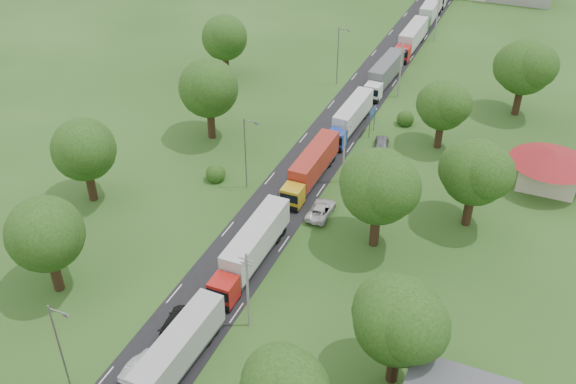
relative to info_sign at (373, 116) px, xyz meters
The scene contains 31 objects.
ground 35.51m from the info_sign, 98.45° to the right, with size 260.00×260.00×0.00m, color #234517.
road 16.16m from the info_sign, 109.12° to the right, with size 8.00×200.00×0.04m, color black.
info_sign is the anchor object (origin of this frame).
pole_1 42.03m from the info_sign, 89.59° to the right, with size 1.60×0.24×9.00m.
pole_2 14.10m from the info_sign, 88.77° to the right, with size 1.60×0.24×9.00m.
pole_3 14.10m from the info_sign, 88.77° to the left, with size 1.60×0.24×9.00m.
pole_4 42.03m from the info_sign, 89.59° to the left, with size 1.60×0.24×9.00m.
lamp_0 56.06m from the info_sign, 100.86° to the right, with size 2.03×0.22×10.00m.
lamp_1 22.75m from the info_sign, 117.81° to the right, with size 2.03×0.22×10.00m.
lamp_2 18.51m from the info_sign, 125.11° to the left, with size 2.03×0.22×10.00m.
tree_3 45.52m from the info_sign, 70.96° to the right, with size 8.80×8.80×11.07m.
tree_4 26.47m from the info_sign, 72.59° to the right, with size 9.60×9.60×12.05m.
tree_5 24.15m from the info_sign, 45.10° to the right, with size 8.80×8.80×11.07m.
tree_6 10.43m from the info_sign, ahead, with size 8.00×8.00×10.10m.
tree_7 24.63m from the info_sign, 38.92° to the left, with size 9.60×9.60×12.05m.
tree_10 49.37m from the info_sign, 114.26° to the right, with size 8.80×8.80×11.07m.
tree_11 40.61m from the info_sign, 132.36° to the right, with size 8.80×8.80×11.07m.
tree_12 23.88m from the info_sign, 155.14° to the right, with size 9.60×9.60×12.05m.
tree_13 31.21m from the info_sign, 160.83° to the left, with size 8.80×8.80×11.07m.
house_cream 25.31m from the info_sign, 11.40° to the right, with size 10.08×10.08×5.80m.
truck_0 50.18m from the info_sign, 93.59° to the right, with size 2.93×14.85×4.11m.
truck_1 33.66m from the info_sign, 95.83° to the right, with size 2.64×15.39×4.27m.
truck_2 15.79m from the info_sign, 103.09° to the right, with size 2.62×14.78×4.10m.
truck_3 3.45m from the info_sign, behind, with size 2.70×14.34×3.97m.
truck_4 17.72m from the info_sign, 100.11° to the left, with size 3.08×14.98×4.14m.
truck_5 35.51m from the info_sign, 94.59° to the left, with size 2.77×15.58×4.32m.
truck_6 52.26m from the info_sign, 93.41° to the left, with size 2.96×15.55×4.30m.
car_lane_mid 51.44m from the info_sign, 96.93° to the right, with size 1.49×4.28×1.41m, color #AAAEB3.
car_lane_rear 45.28m from the info_sign, 97.88° to the right, with size 1.90×4.68×1.36m, color black.
car_verge_near 22.22m from the info_sign, 89.22° to the right, with size 2.51×5.45×1.51m, color silver.
car_verge_far 4.93m from the info_sign, 54.68° to the right, with size 1.97×4.88×1.66m, color slate.
Camera 1 is at (26.39, -46.70, 45.55)m, focal length 40.00 mm.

